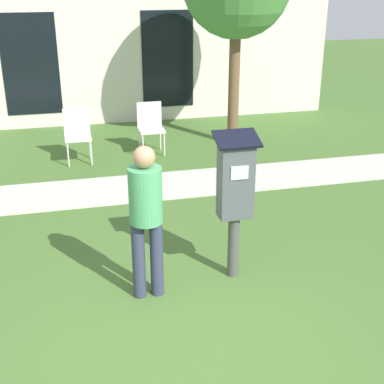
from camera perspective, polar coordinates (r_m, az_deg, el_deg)
The scene contains 7 objects.
ground_plane at distance 4.83m, azimuth -0.69°, elevation -16.63°, with size 40.00×40.00×0.00m, color #476B2D.
sidewalk at distance 8.10m, azimuth -6.82°, elevation 0.36°, with size 12.00×1.10×0.02m.
building_facade at distance 11.54m, azimuth -9.83°, elevation 15.03°, with size 10.00×0.26×3.20m.
parking_meter at distance 5.42m, azimuth 4.64°, elevation 0.46°, with size 0.44×0.31×1.59m.
person_standing at distance 5.11m, azimuth -4.93°, elevation -2.08°, with size 0.32×0.32×1.58m.
outdoor_chair_left at distance 9.32m, azimuth -12.13°, elevation 6.37°, with size 0.44×0.44×0.90m.
outdoor_chair_middle at distance 9.59m, azimuth -4.45°, elevation 7.27°, with size 0.44×0.44×0.90m.
Camera 1 is at (-0.84, -3.65, 3.05)m, focal length 50.00 mm.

